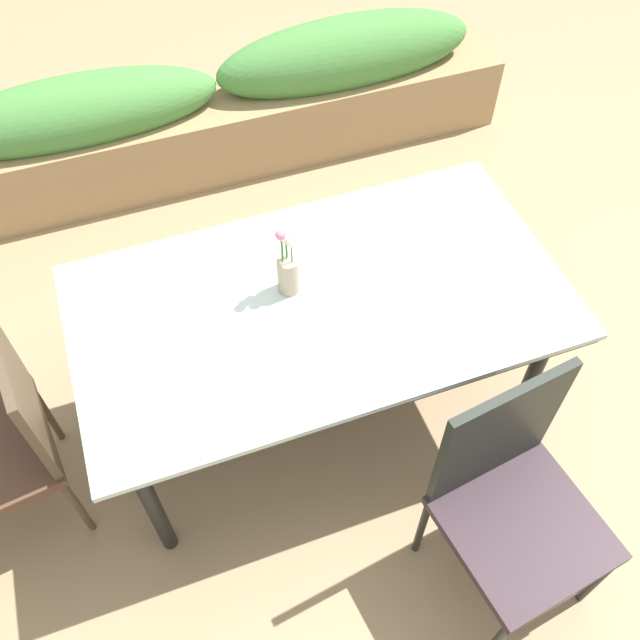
{
  "coord_description": "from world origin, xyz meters",
  "views": [
    {
      "loc": [
        -0.56,
        -1.38,
        2.67
      ],
      "look_at": [
        -0.04,
        0.06,
        0.66
      ],
      "focal_mm": 39.0,
      "sensor_mm": 36.0,
      "label": 1
    }
  ],
  "objects_px": {
    "dining_table": "(320,311)",
    "chair_near_right": "(512,494)",
    "flower_vase": "(288,267)",
    "planter_box": "(223,110)"
  },
  "relations": [
    {
      "from": "dining_table",
      "to": "planter_box",
      "type": "distance_m",
      "value": 1.8
    },
    {
      "from": "planter_box",
      "to": "dining_table",
      "type": "bearing_deg",
      "value": -92.27
    },
    {
      "from": "flower_vase",
      "to": "planter_box",
      "type": "distance_m",
      "value": 1.77
    },
    {
      "from": "planter_box",
      "to": "flower_vase",
      "type": "bearing_deg",
      "value": -95.33
    },
    {
      "from": "dining_table",
      "to": "planter_box",
      "type": "height_order",
      "value": "dining_table"
    },
    {
      "from": "dining_table",
      "to": "planter_box",
      "type": "xyz_separation_m",
      "value": [
        0.07,
        1.76,
        -0.37
      ]
    },
    {
      "from": "chair_near_right",
      "to": "flower_vase",
      "type": "distance_m",
      "value": 1.05
    },
    {
      "from": "dining_table",
      "to": "chair_near_right",
      "type": "bearing_deg",
      "value": -64.62
    },
    {
      "from": "dining_table",
      "to": "flower_vase",
      "type": "xyz_separation_m",
      "value": [
        -0.09,
        0.08,
        0.18
      ]
    },
    {
      "from": "flower_vase",
      "to": "planter_box",
      "type": "xyz_separation_m",
      "value": [
        0.16,
        1.68,
        -0.55
      ]
    }
  ]
}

